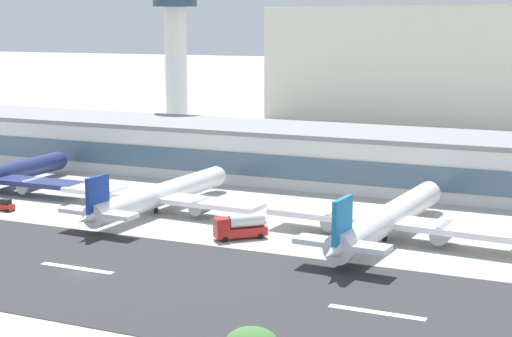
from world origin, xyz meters
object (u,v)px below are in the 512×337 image
at_px(airliner_blue_tail_gate_2, 386,220).
at_px(service_fuel_truck_1, 240,226).
at_px(terminal_building, 341,156).
at_px(service_baggage_tug_0, 6,205).
at_px(control_tower, 176,43).
at_px(distant_hotel_block, 421,65).
at_px(airliner_navy_tail_gate_1, 156,196).

height_order(airliner_blue_tail_gate_2, service_fuel_truck_1, airliner_blue_tail_gate_2).
distance_m(terminal_building, service_baggage_tug_0, 70.22).
xyz_separation_m(terminal_building, service_fuel_truck_1, (0.33, -51.32, -3.81)).
bearing_deg(control_tower, distant_hotel_block, 62.11).
bearing_deg(airliner_navy_tail_gate_1, airliner_blue_tail_gate_2, -89.52).
relative_size(control_tower, distant_hotel_block, 0.43).
bearing_deg(control_tower, airliner_navy_tail_gate_1, -63.13).
xyz_separation_m(control_tower, airliner_blue_tail_gate_2, (77.81, -69.51, -25.78)).
distance_m(service_baggage_tug_0, service_fuel_truck_1, 48.19).
bearing_deg(control_tower, service_baggage_tug_0, -84.12).
relative_size(distant_hotel_block, airliner_blue_tail_gate_2, 2.11).
xyz_separation_m(distant_hotel_block, airliner_navy_tail_gate_1, (-11.96, -155.37, -16.91)).
relative_size(airliner_navy_tail_gate_1, service_baggage_tug_0, 13.84).
distance_m(airliner_navy_tail_gate_1, service_fuel_truck_1, 24.12).
relative_size(terminal_building, airliner_navy_tail_gate_1, 4.70).
xyz_separation_m(airliner_blue_tail_gate_2, service_fuel_truck_1, (-21.61, -8.50, -1.29)).
bearing_deg(airliner_blue_tail_gate_2, control_tower, 52.16).
relative_size(terminal_building, control_tower, 4.80).
distance_m(airliner_blue_tail_gate_2, service_fuel_truck_1, 23.26).
bearing_deg(terminal_building, control_tower, 154.47).
height_order(service_baggage_tug_0, service_fuel_truck_1, service_fuel_truck_1).
xyz_separation_m(control_tower, distant_hotel_block, (46.33, 87.55, -9.10)).
relative_size(airliner_blue_tail_gate_2, service_fuel_truck_1, 6.31).
relative_size(distant_hotel_block, service_fuel_truck_1, 13.32).
bearing_deg(airliner_blue_tail_gate_2, service_baggage_tug_0, 100.75).
bearing_deg(distant_hotel_block, service_fuel_truck_1, -86.59).
height_order(airliner_navy_tail_gate_1, service_baggage_tug_0, airliner_navy_tail_gate_1).
bearing_deg(airliner_blue_tail_gate_2, terminal_building, 31.06).
relative_size(terminal_building, service_fuel_truck_1, 27.63).
distance_m(control_tower, distant_hotel_block, 99.47).
distance_m(terminal_building, distant_hotel_block, 115.52).
distance_m(distant_hotel_block, airliner_blue_tail_gate_2, 161.05).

